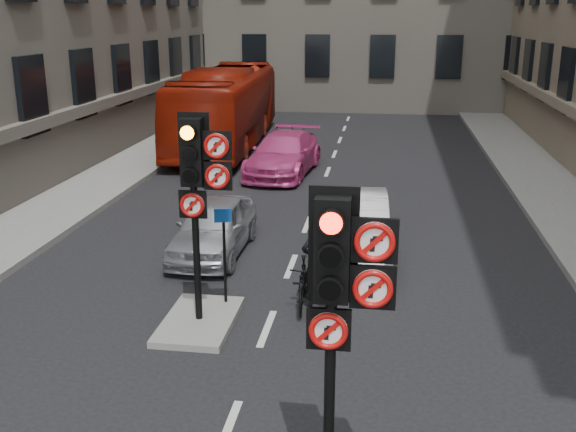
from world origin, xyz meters
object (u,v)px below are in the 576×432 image
(bus_red, at_px, (226,107))
(info_sign, at_px, (224,242))
(motorcycle, at_px, (303,284))
(signal_far, at_px, (198,174))
(car_silver, at_px, (214,227))
(motorcyclist, at_px, (319,264))
(signal_near, at_px, (340,284))
(car_pink, at_px, (284,154))
(car_white, at_px, (353,228))

(bus_red, height_order, info_sign, bus_red)
(info_sign, bearing_deg, bus_red, 85.92)
(motorcycle, bearing_deg, signal_far, -151.14)
(car_silver, height_order, motorcycle, car_silver)
(car_silver, bearing_deg, motorcyclist, -44.09)
(signal_near, relative_size, bus_red, 0.32)
(motorcycle, xyz_separation_m, motorcyclist, (0.29, 0.00, 0.41))
(car_silver, bearing_deg, car_pink, 87.81)
(car_white, distance_m, info_sign, 3.71)
(motorcycle, relative_size, motorcyclist, 0.87)
(car_silver, bearing_deg, signal_far, -78.01)
(motorcyclist, bearing_deg, motorcycle, -4.98)
(motorcycle, bearing_deg, car_white, 70.88)
(signal_near, distance_m, car_pink, 15.90)
(car_white, distance_m, motorcycle, 2.81)
(signal_far, relative_size, bus_red, 0.32)
(car_silver, distance_m, car_pink, 7.92)
(car_white, distance_m, car_pink, 8.28)
(signal_near, relative_size, motorcyclist, 2.07)
(signal_near, bearing_deg, info_sign, 116.71)
(car_white, xyz_separation_m, motorcycle, (-0.77, -2.69, -0.26))
(signal_far, xyz_separation_m, car_pink, (-0.33, 11.52, -2.02))
(signal_far, xyz_separation_m, bus_red, (-3.39, 16.20, -1.14))
(car_silver, bearing_deg, info_sign, -71.24)
(car_white, bearing_deg, motorcycle, -109.83)
(signal_far, height_order, info_sign, signal_far)
(signal_far, distance_m, bus_red, 16.59)
(signal_far, bearing_deg, bus_red, 101.81)
(bus_red, bearing_deg, car_pink, -59.31)
(signal_near, height_order, car_white, signal_near)
(car_pink, bearing_deg, info_sign, -81.75)
(signal_near, xyz_separation_m, motorcycle, (-0.99, 5.01, -2.13))
(car_silver, distance_m, motorcycle, 3.50)
(signal_near, distance_m, motorcycle, 5.53)
(car_silver, xyz_separation_m, motorcyclist, (2.62, -2.60, 0.24))
(signal_near, relative_size, car_pink, 0.76)
(car_silver, relative_size, motorcyclist, 2.11)
(motorcycle, height_order, motorcyclist, motorcyclist)
(car_white, bearing_deg, info_sign, -130.12)
(car_silver, bearing_deg, bus_red, 102.60)
(motorcycle, distance_m, motorcyclist, 0.50)
(motorcycle, xyz_separation_m, info_sign, (-1.40, -0.27, 0.83))
(car_pink, bearing_deg, car_silver, -87.49)
(signal_far, relative_size, car_white, 0.83)
(signal_near, xyz_separation_m, motorcyclist, (-0.70, 5.01, -1.72))
(car_silver, bearing_deg, signal_near, -65.75)
(signal_near, height_order, motorcycle, signal_near)
(info_sign, bearing_deg, signal_far, -123.28)
(signal_near, distance_m, motorcyclist, 5.34)
(signal_near, distance_m, car_white, 7.92)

